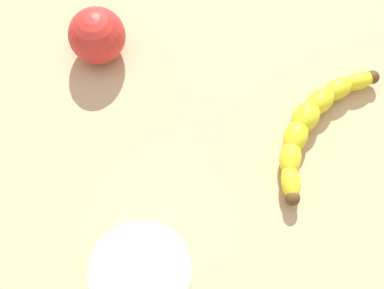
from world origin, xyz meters
The scene contains 4 objects.
wooden_tabletop centered at (0.00, 0.00, 1.50)cm, with size 120.00×120.00×3.00cm, color tan.
banana centered at (11.29, -8.01, 4.65)cm, with size 20.75×11.58×3.30cm.
smoothie_glass centered at (-16.50, -14.93, 8.86)cm, with size 9.48×9.48×12.32cm.
apple_fruit centered at (-6.59, 16.40, 6.78)cm, with size 7.56×7.56×7.56cm, color red.
Camera 1 is at (-16.63, -24.42, 62.64)cm, focal length 47.85 mm.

